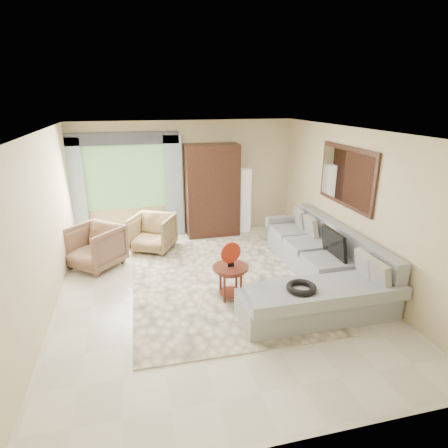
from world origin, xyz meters
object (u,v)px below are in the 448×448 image
object	(u,v)px
coffee_table	(231,282)
armoire	(212,191)
tv_screen	(334,243)
armchair_left	(95,247)
armchair_right	(153,233)
sectional_sofa	(318,269)
potted_plant	(105,237)
floor_lamp	(245,200)

from	to	relation	value
coffee_table	armoire	xyz separation A→B (m)	(0.35, 3.02, 0.75)
tv_screen	armchair_left	bearing A→B (deg)	158.10
armchair_right	tv_screen	bearing A→B (deg)	-10.16
sectional_sofa	tv_screen	bearing A→B (deg)	6.73
tv_screen	coffee_table	distance (m)	1.90
armchair_left	potted_plant	world-z (taller)	armchair_left
sectional_sofa	armoire	bearing A→B (deg)	113.06
armoire	tv_screen	bearing A→B (deg)	-62.37
coffee_table	armchair_right	distance (m)	2.59
sectional_sofa	floor_lamp	xyz separation A→B (m)	(-0.43, 2.96, 0.47)
sectional_sofa	coffee_table	world-z (taller)	sectional_sofa
tv_screen	floor_lamp	world-z (taller)	floor_lamp
coffee_table	armoire	bearing A→B (deg)	83.36
floor_lamp	armchair_right	bearing A→B (deg)	-162.04
tv_screen	coffee_table	xyz separation A→B (m)	(-1.85, -0.15, -0.42)
armchair_right	armoire	world-z (taller)	armoire
potted_plant	floor_lamp	bearing A→B (deg)	8.42
potted_plant	armchair_left	bearing A→B (deg)	-98.70
coffee_table	floor_lamp	distance (m)	3.32
floor_lamp	sectional_sofa	bearing A→B (deg)	-81.67
armchair_right	floor_lamp	xyz separation A→B (m)	(2.22, 0.72, 0.37)
tv_screen	armchair_left	size ratio (longest dim) A/B	0.83
sectional_sofa	potted_plant	world-z (taller)	sectional_sofa
armchair_left	floor_lamp	bearing A→B (deg)	63.66
tv_screen	armchair_left	xyz separation A→B (m)	(-4.03, 1.62, -0.31)
tv_screen	armchair_right	size ratio (longest dim) A/B	0.89
tv_screen	armchair_left	distance (m)	4.36
armchair_left	tv_screen	bearing A→B (deg)	20.38
potted_plant	armoire	size ratio (longest dim) A/B	0.26
armchair_left	armoire	xyz separation A→B (m)	(2.53, 1.24, 0.64)
tv_screen	potted_plant	xyz separation A→B (m)	(-3.91, 2.45, -0.44)
armchair_left	floor_lamp	world-z (taller)	floor_lamp
armoire	sectional_sofa	bearing A→B (deg)	-66.94
armchair_right	floor_lamp	size ratio (longest dim) A/B	0.56
potted_plant	armoire	bearing A→B (deg)	9.77
tv_screen	floor_lamp	xyz separation A→B (m)	(-0.70, 2.93, 0.03)
coffee_table	potted_plant	xyz separation A→B (m)	(-2.05, 2.60, -0.02)
sectional_sofa	armchair_right	world-z (taller)	sectional_sofa
sectional_sofa	coffee_table	bearing A→B (deg)	-175.66
coffee_table	armoire	distance (m)	3.13
sectional_sofa	potted_plant	size ratio (longest dim) A/B	6.26
armoire	armchair_left	bearing A→B (deg)	-153.82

